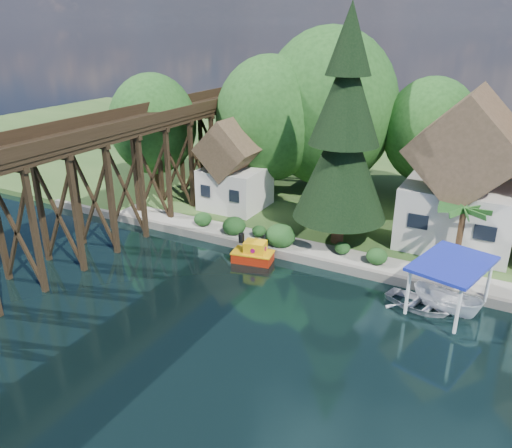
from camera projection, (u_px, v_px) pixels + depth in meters
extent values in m
plane|color=black|center=(274.00, 327.00, 27.32)|extent=(140.00, 140.00, 0.00)
cube|color=#294C1E|center=(411.00, 171.00, 54.94)|extent=(140.00, 52.00, 0.50)
cube|color=slate|center=(385.00, 278.00, 31.96)|extent=(60.00, 0.40, 0.62)
cube|color=gray|center=(422.00, 273.00, 32.06)|extent=(50.00, 2.60, 0.06)
cube|color=black|center=(16.00, 227.00, 30.26)|extent=(4.00, 0.36, 8.00)
cube|color=black|center=(58.00, 210.00, 32.86)|extent=(4.00, 0.36, 8.00)
cube|color=black|center=(94.00, 197.00, 35.47)|extent=(4.00, 0.36, 8.00)
cube|color=black|center=(125.00, 185.00, 38.08)|extent=(4.00, 0.36, 8.00)
cube|color=black|center=(152.00, 174.00, 40.69)|extent=(4.00, 0.36, 8.00)
cube|color=black|center=(176.00, 165.00, 43.29)|extent=(4.00, 0.36, 8.00)
cube|color=black|center=(197.00, 157.00, 45.90)|extent=(4.00, 0.36, 8.00)
cube|color=black|center=(215.00, 149.00, 48.51)|extent=(4.00, 0.36, 8.00)
cube|color=black|center=(232.00, 143.00, 51.12)|extent=(4.00, 0.36, 8.00)
cube|color=black|center=(248.00, 137.00, 53.73)|extent=(4.00, 0.36, 8.00)
cube|color=black|center=(98.00, 130.00, 37.00)|extent=(0.35, 44.00, 0.35)
cube|color=black|center=(134.00, 135.00, 35.46)|extent=(0.35, 44.00, 0.35)
cube|color=black|center=(115.00, 129.00, 36.11)|extent=(4.00, 44.00, 0.30)
cube|color=black|center=(94.00, 119.00, 36.79)|extent=(0.12, 44.00, 0.80)
cube|color=black|center=(136.00, 124.00, 35.03)|extent=(0.12, 44.00, 0.80)
cube|color=silver|center=(459.00, 211.00, 36.24)|extent=(7.50, 8.00, 4.50)
cube|color=#493927|center=(470.00, 144.00, 34.38)|extent=(7.64, 8.64, 7.64)
cube|color=black|center=(418.00, 222.00, 33.79)|extent=(1.35, 0.08, 1.00)
cube|color=black|center=(485.00, 233.00, 31.94)|extent=(1.35, 0.08, 1.00)
cube|color=silver|center=(235.00, 187.00, 43.14)|extent=(5.00, 5.00, 3.50)
cube|color=#493927|center=(235.00, 147.00, 41.80)|extent=(5.09, 5.40, 5.09)
cube|color=black|center=(205.00, 191.00, 41.62)|extent=(0.90, 0.08, 1.00)
cube|color=black|center=(234.00, 196.00, 40.38)|extent=(0.90, 0.08, 1.00)
cylinder|color=#382314|center=(269.00, 171.00, 46.18)|extent=(0.50, 0.50, 4.50)
ellipsoid|color=#1E4819|center=(270.00, 119.00, 44.39)|extent=(4.40, 4.40, 5.06)
cylinder|color=#382314|center=(326.00, 164.00, 47.59)|extent=(0.50, 0.50, 4.95)
ellipsoid|color=#1E4819|center=(329.00, 108.00, 45.62)|extent=(5.00, 5.00, 5.75)
cylinder|color=#382314|center=(424.00, 178.00, 44.61)|extent=(0.50, 0.50, 4.05)
ellipsoid|color=#1E4819|center=(430.00, 131.00, 43.00)|extent=(4.00, 4.00, 4.60)
cylinder|color=#382314|center=(157.00, 169.00, 47.40)|extent=(0.50, 0.50, 4.05)
ellipsoid|color=#1E4819|center=(153.00, 124.00, 45.79)|extent=(4.00, 4.00, 4.60)
ellipsoid|color=#163E16|center=(234.00, 224.00, 37.87)|extent=(1.98, 1.98, 1.53)
ellipsoid|color=#163E16|center=(259.00, 230.00, 37.30)|extent=(1.54, 1.54, 1.19)
ellipsoid|color=#163E16|center=(280.00, 234.00, 35.91)|extent=(2.20, 2.20, 1.70)
ellipsoid|color=#163E16|center=(203.00, 218.00, 39.38)|extent=(1.76, 1.76, 1.36)
ellipsoid|color=#163E16|center=(342.00, 247.00, 34.51)|extent=(1.54, 1.54, 1.19)
ellipsoid|color=#163E16|center=(377.00, 255.00, 33.14)|extent=(1.76, 1.76, 1.36)
cylinder|color=#382314|center=(338.00, 223.00, 36.19)|extent=(0.91, 0.91, 3.02)
cone|color=black|center=(342.00, 162.00, 34.48)|extent=(6.64, 6.64, 8.05)
cone|color=black|center=(347.00, 95.00, 32.78)|extent=(4.83, 4.83, 6.54)
cone|color=black|center=(350.00, 38.00, 31.45)|extent=(3.02, 3.02, 4.53)
cylinder|color=#382314|center=(459.00, 241.00, 32.13)|extent=(0.39, 0.39, 3.90)
ellipsoid|color=#1C4918|center=(464.00, 210.00, 31.33)|extent=(3.51, 3.51, 0.89)
cube|color=#AF210B|center=(253.00, 257.00, 34.72)|extent=(2.95, 1.93, 0.73)
cube|color=#FFB10D|center=(253.00, 252.00, 34.57)|extent=(3.05, 2.04, 0.09)
cube|color=#FFB10D|center=(255.00, 248.00, 34.37)|extent=(1.63, 1.34, 0.91)
cylinder|color=black|center=(241.00, 238.00, 34.43)|extent=(0.40, 0.40, 0.64)
cylinder|color=#9C0C54|center=(253.00, 251.00, 33.88)|extent=(0.33, 0.13, 0.33)
cylinder|color=#9C0C54|center=(258.00, 244.00, 34.87)|extent=(0.33, 0.13, 0.33)
cylinder|color=#9C0C54|center=(265.00, 249.00, 34.17)|extent=(0.13, 0.33, 0.33)
imported|color=silver|center=(418.00, 302.00, 29.04)|extent=(4.46, 3.73, 0.79)
imported|color=white|center=(447.00, 300.00, 28.48)|extent=(4.29, 2.49, 1.56)
cube|color=#1926A4|center=(453.00, 264.00, 27.60)|extent=(4.58, 5.70, 0.19)
cylinder|color=white|center=(458.00, 310.00, 25.76)|extent=(0.19, 0.19, 2.81)
cylinder|color=white|center=(489.00, 280.00, 28.72)|extent=(0.19, 0.19, 2.81)
cylinder|color=white|center=(408.00, 292.00, 27.53)|extent=(0.19, 0.19, 2.81)
cylinder|color=white|center=(442.00, 265.00, 30.49)|extent=(0.19, 0.19, 2.81)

